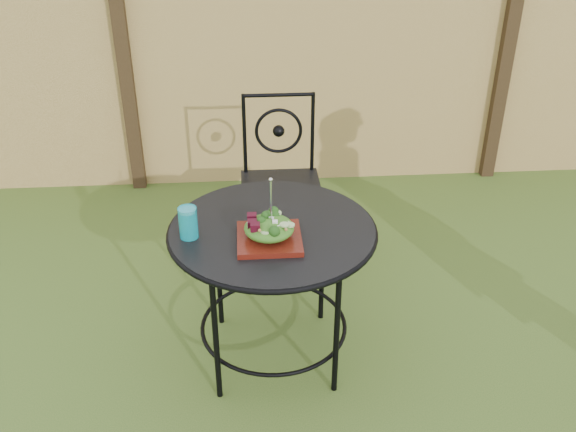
# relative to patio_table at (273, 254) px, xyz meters

# --- Properties ---
(ground) EXTENTS (60.00, 60.00, 0.00)m
(ground) POSITION_rel_patio_table_xyz_m (0.42, -0.28, -0.59)
(ground) COLOR #2D4D18
(ground) RESTS_ON ground
(fence) EXTENTS (8.00, 0.12, 1.90)m
(fence) POSITION_rel_patio_table_xyz_m (0.42, 1.91, 0.36)
(fence) COLOR #DFBA6E
(fence) RESTS_ON ground
(patio_table) EXTENTS (0.92, 0.92, 0.72)m
(patio_table) POSITION_rel_patio_table_xyz_m (0.00, 0.00, 0.00)
(patio_table) COLOR black
(patio_table) RESTS_ON ground
(patio_chair) EXTENTS (0.46, 0.46, 0.95)m
(patio_chair) POSITION_rel_patio_table_xyz_m (0.09, 0.94, -0.08)
(patio_chair) COLOR black
(patio_chair) RESTS_ON ground
(salad_plate) EXTENTS (0.27, 0.27, 0.02)m
(salad_plate) POSITION_rel_patio_table_xyz_m (-0.02, -0.11, 0.15)
(salad_plate) COLOR #431209
(salad_plate) RESTS_ON patio_table
(salad) EXTENTS (0.21, 0.21, 0.08)m
(salad) POSITION_rel_patio_table_xyz_m (-0.02, -0.11, 0.20)
(salad) COLOR #235614
(salad) RESTS_ON salad_plate
(fork) EXTENTS (0.01, 0.01, 0.18)m
(fork) POSITION_rel_patio_table_xyz_m (-0.01, -0.11, 0.33)
(fork) COLOR silver
(fork) RESTS_ON salad
(drinking_glass) EXTENTS (0.08, 0.08, 0.14)m
(drinking_glass) POSITION_rel_patio_table_xyz_m (-0.36, -0.05, 0.21)
(drinking_glass) COLOR #0E9AAA
(drinking_glass) RESTS_ON patio_table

